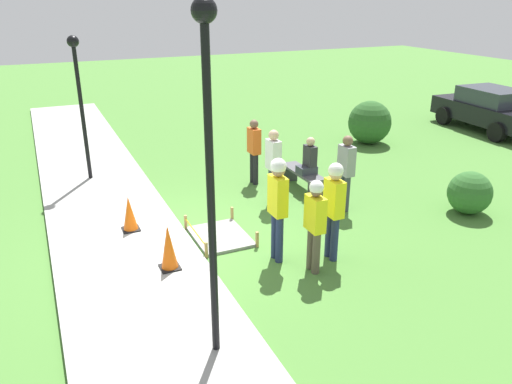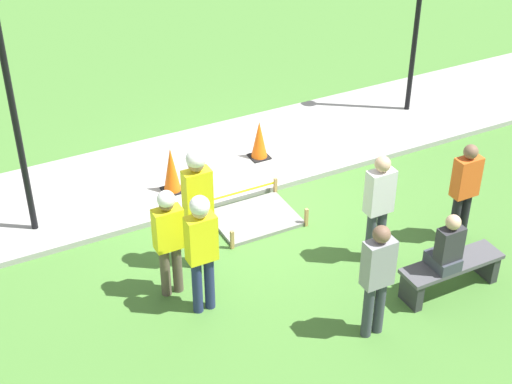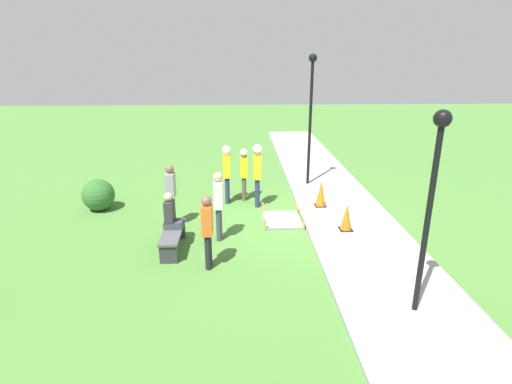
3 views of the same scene
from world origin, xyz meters
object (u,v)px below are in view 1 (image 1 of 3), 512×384
(person_seated_on_bench, at_px, (309,159))
(worker_trainee, at_px, (334,202))
(bystander_in_white_shirt, at_px, (346,169))
(lamppost_far, at_px, (79,86))
(park_bench, at_px, (303,177))
(worker_assistant, at_px, (278,199))
(parked_car_black, at_px, (491,109))
(worker_supervisor, at_px, (315,219))
(traffic_cone_far_patch, at_px, (169,247))
(lamppost_near, at_px, (209,145))
(bystander_in_gray_shirt, at_px, (273,163))
(traffic_cone_near_patch, at_px, (129,214))
(bystander_in_orange_shirt, at_px, (254,148))

(person_seated_on_bench, bearing_deg, worker_trainee, -22.40)
(bystander_in_white_shirt, distance_m, lamppost_far, 6.69)
(park_bench, bearing_deg, person_seated_on_bench, 15.10)
(worker_assistant, bearing_deg, parked_car_black, 115.52)
(lamppost_far, bearing_deg, person_seated_on_bench, 58.38)
(bystander_in_white_shirt, bearing_deg, worker_supervisor, -44.29)
(person_seated_on_bench, distance_m, bystander_in_white_shirt, 1.31)
(person_seated_on_bench, bearing_deg, traffic_cone_far_patch, -59.98)
(lamppost_near, bearing_deg, bystander_in_gray_shirt, 145.62)
(worker_trainee, distance_m, parked_car_black, 11.54)
(lamppost_near, bearing_deg, person_seated_on_bench, 138.87)
(park_bench, bearing_deg, bystander_in_gray_shirt, -63.39)
(traffic_cone_near_patch, relative_size, park_bench, 0.47)
(lamppost_near, bearing_deg, parked_car_black, 119.29)
(traffic_cone_far_patch, height_order, park_bench, traffic_cone_far_patch)
(worker_supervisor, height_order, worker_trainee, worker_trainee)
(worker_supervisor, xyz_separation_m, bystander_in_white_shirt, (-2.03, 1.98, -0.02))
(traffic_cone_near_patch, height_order, bystander_in_gray_shirt, bystander_in_gray_shirt)
(parked_car_black, bearing_deg, bystander_in_white_shirt, -63.03)
(person_seated_on_bench, xyz_separation_m, bystander_in_gray_shirt, (0.36, -1.13, 0.17))
(worker_assistant, distance_m, parked_car_black, 12.20)
(worker_assistant, bearing_deg, worker_supervisor, 33.38)
(lamppost_near, distance_m, lamppost_far, 7.68)
(traffic_cone_near_patch, distance_m, bystander_in_gray_shirt, 3.35)
(traffic_cone_far_patch, xyz_separation_m, worker_trainee, (0.69, 2.85, 0.61))
(traffic_cone_far_patch, height_order, bystander_in_orange_shirt, bystander_in_orange_shirt)
(lamppost_far, height_order, parked_car_black, lamppost_far)
(park_bench, bearing_deg, lamppost_far, -120.24)
(traffic_cone_far_patch, relative_size, worker_supervisor, 0.48)
(traffic_cone_near_patch, relative_size, person_seated_on_bench, 0.81)
(worker_supervisor, bearing_deg, parked_car_black, 118.95)
(traffic_cone_far_patch, height_order, worker_assistant, worker_assistant)
(worker_supervisor, height_order, bystander_in_orange_shirt, worker_supervisor)
(traffic_cone_far_patch, bearing_deg, worker_assistant, 80.12)
(worker_assistant, height_order, lamppost_near, lamppost_near)
(traffic_cone_far_patch, relative_size, bystander_in_orange_shirt, 0.49)
(traffic_cone_far_patch, bearing_deg, person_seated_on_bench, 120.02)
(lamppost_near, bearing_deg, worker_trainee, 119.86)
(traffic_cone_far_patch, bearing_deg, park_bench, 122.24)
(bystander_in_gray_shirt, height_order, parked_car_black, bystander_in_gray_shirt)
(traffic_cone_near_patch, height_order, worker_trainee, worker_trainee)
(person_seated_on_bench, relative_size, lamppost_far, 0.25)
(park_bench, distance_m, worker_trainee, 3.55)
(person_seated_on_bench, relative_size, parked_car_black, 0.21)
(bystander_in_white_shirt, bearing_deg, lamppost_far, -130.43)
(worker_assistant, distance_m, bystander_in_gray_shirt, 2.59)
(person_seated_on_bench, bearing_deg, lamppost_near, -41.13)
(park_bench, bearing_deg, bystander_in_white_shirt, 9.13)
(bystander_in_white_shirt, bearing_deg, lamppost_near, -51.53)
(worker_trainee, xyz_separation_m, lamppost_near, (1.63, -2.83, 1.84))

